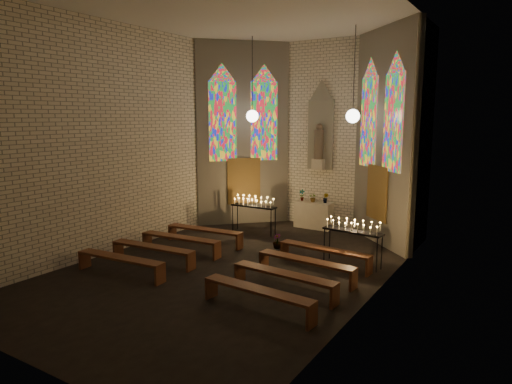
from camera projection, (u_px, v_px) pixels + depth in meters
floor at (232, 268)px, 12.80m from camera, size 12.00×12.00×0.00m
room at (289, 131)px, 15.02m from camera, size 8.22×12.43×7.00m
altar at (314, 215)px, 17.29m from camera, size 1.40×0.60×1.00m
flower_vase_left at (302, 195)px, 17.44m from camera, size 0.26×0.21×0.44m
flower_vase_center at (313, 197)px, 17.18m from camera, size 0.37×0.35×0.34m
flower_vase_right at (326, 198)px, 16.97m from camera, size 0.22×0.18×0.38m
aisle_flower_pot at (277, 241)px, 14.64m from camera, size 0.32×0.32×0.47m
votive_stand_left at (254, 204)px, 16.44m from camera, size 1.72×0.44×1.26m
votive_stand_right at (353, 228)px, 12.84m from camera, size 1.76×0.60×1.27m
pew_left_0 at (204, 231)px, 15.11m from camera, size 2.76×0.58×0.53m
pew_right_0 at (324, 251)px, 12.88m from camera, size 2.76×0.58×0.53m
pew_left_1 at (180, 240)px, 14.10m from camera, size 2.76×0.58×0.53m
pew_right_1 at (306, 263)px, 11.87m from camera, size 2.76×0.58×0.53m
pew_left_2 at (153, 249)px, 13.10m from camera, size 2.76×0.58×0.53m
pew_right_2 at (284, 276)px, 10.87m from camera, size 2.76×0.58×0.53m
pew_left_3 at (120, 260)px, 12.09m from camera, size 2.76×0.58×0.53m
pew_right_3 at (258, 293)px, 9.86m from camera, size 2.76×0.58×0.53m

